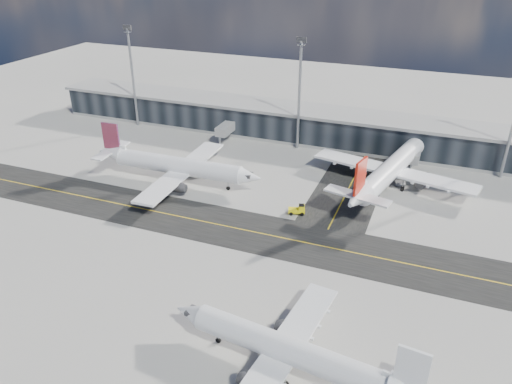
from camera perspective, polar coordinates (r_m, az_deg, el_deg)
ground at (r=94.53m, az=-3.96°, el=-5.18°), size 300.00×300.00×0.00m
taxiway_lanes at (r=101.64m, az=0.60°, el=-2.60°), size 180.00×63.00×0.03m
terminal_concourse at (r=139.43m, az=5.66°, el=7.60°), size 152.00×19.80×8.80m
floodlight_masts at (r=129.61m, az=4.99°, el=11.46°), size 102.50×0.70×28.90m
airliner_af at (r=115.16m, az=-9.14°, el=3.00°), size 40.84×34.75×12.13m
airliner_redtail at (r=115.07m, az=15.15°, el=2.52°), size 37.58×43.76×13.05m
airliner_near at (r=66.66m, az=4.13°, el=-17.75°), size 35.48×30.32×10.50m
baggage_tug at (r=101.76m, az=4.84°, el=-2.01°), size 3.64×2.55×2.08m
service_van at (r=119.05m, az=15.91°, el=1.36°), size 4.63×5.88×1.49m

